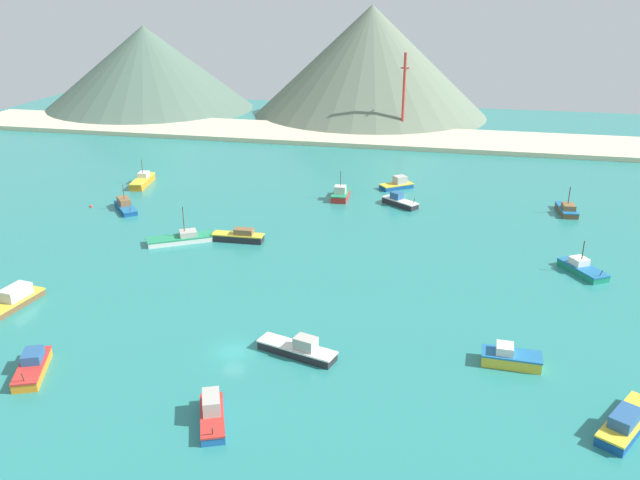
{
  "coord_description": "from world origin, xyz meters",
  "views": [
    {
      "loc": [
        24.31,
        -62.98,
        40.61
      ],
      "look_at": [
        2.91,
        34.6,
        1.02
      ],
      "focal_mm": 36.62,
      "sensor_mm": 36.0,
      "label": 1
    }
  ],
  "objects_px": {
    "fishing_boat_11": "(399,201)",
    "fishing_boat_12": "(125,206)",
    "fishing_boat_1": "(212,413)",
    "fishing_boat_2": "(341,194)",
    "radio_tower": "(404,94)",
    "buoy_0": "(91,206)",
    "fishing_boat_15": "(143,181)",
    "fishing_boat_4": "(567,209)",
    "fishing_boat_5": "(181,238)",
    "fishing_boat_14": "(239,236)",
    "fishing_boat_0": "(12,300)",
    "fishing_boat_13": "(397,184)",
    "fishing_boat_9": "(582,268)",
    "fishing_boat_10": "(510,358)",
    "fishing_boat_7": "(627,422)",
    "fishing_boat_8": "(299,349)",
    "fishing_boat_3": "(32,366)"
  },
  "relations": [
    {
      "from": "fishing_boat_11",
      "to": "fishing_boat_12",
      "type": "xyz_separation_m",
      "value": [
        -51.06,
        -13.72,
        -0.07
      ]
    },
    {
      "from": "fishing_boat_1",
      "to": "fishing_boat_2",
      "type": "relative_size",
      "value": 1.06
    },
    {
      "from": "fishing_boat_1",
      "to": "radio_tower",
      "type": "distance_m",
      "value": 133.97
    },
    {
      "from": "fishing_boat_2",
      "to": "buoy_0",
      "type": "distance_m",
      "value": 48.87
    },
    {
      "from": "fishing_boat_11",
      "to": "fishing_boat_15",
      "type": "xyz_separation_m",
      "value": [
        -55.39,
        2.25,
        0.06
      ]
    },
    {
      "from": "fishing_boat_4",
      "to": "fishing_boat_5",
      "type": "height_order",
      "value": "fishing_boat_5"
    },
    {
      "from": "fishing_boat_1",
      "to": "fishing_boat_12",
      "type": "xyz_separation_m",
      "value": [
        -39.88,
        57.53,
        -0.17
      ]
    },
    {
      "from": "fishing_boat_14",
      "to": "fishing_boat_15",
      "type": "relative_size",
      "value": 0.87
    },
    {
      "from": "fishing_boat_0",
      "to": "fishing_boat_4",
      "type": "xyz_separation_m",
      "value": [
        77.7,
        55.88,
        -0.12
      ]
    },
    {
      "from": "fishing_boat_1",
      "to": "fishing_boat_11",
      "type": "bearing_deg",
      "value": 81.08
    },
    {
      "from": "fishing_boat_11",
      "to": "fishing_boat_13",
      "type": "xyz_separation_m",
      "value": [
        -1.61,
        11.45,
        0.04
      ]
    },
    {
      "from": "fishing_boat_13",
      "to": "fishing_boat_9",
      "type": "bearing_deg",
      "value": -49.69
    },
    {
      "from": "fishing_boat_2",
      "to": "fishing_boat_11",
      "type": "distance_m",
      "value": 12.13
    },
    {
      "from": "fishing_boat_0",
      "to": "fishing_boat_13",
      "type": "xyz_separation_m",
      "value": [
        44.76,
        65.18,
        -0.02
      ]
    },
    {
      "from": "fishing_boat_10",
      "to": "fishing_boat_5",
      "type": "bearing_deg",
      "value": 152.36
    },
    {
      "from": "fishing_boat_7",
      "to": "fishing_boat_13",
      "type": "xyz_separation_m",
      "value": [
        -30.28,
        75.25,
        0.01
      ]
    },
    {
      "from": "fishing_boat_7",
      "to": "fishing_boat_2",
      "type": "bearing_deg",
      "value": 121.82
    },
    {
      "from": "fishing_boat_9",
      "to": "fishing_boat_12",
      "type": "height_order",
      "value": "fishing_boat_12"
    },
    {
      "from": "fishing_boat_0",
      "to": "fishing_boat_11",
      "type": "xyz_separation_m",
      "value": [
        46.37,
        53.72,
        -0.06
      ]
    },
    {
      "from": "fishing_boat_7",
      "to": "fishing_boat_1",
      "type": "bearing_deg",
      "value": -169.41
    },
    {
      "from": "fishing_boat_4",
      "to": "fishing_boat_5",
      "type": "bearing_deg",
      "value": -155.83
    },
    {
      "from": "fishing_boat_8",
      "to": "buoy_0",
      "type": "relative_size",
      "value": 16.51
    },
    {
      "from": "fishing_boat_2",
      "to": "fishing_boat_3",
      "type": "height_order",
      "value": "fishing_boat_2"
    },
    {
      "from": "fishing_boat_1",
      "to": "fishing_boat_12",
      "type": "distance_m",
      "value": 70.0
    },
    {
      "from": "fishing_boat_3",
      "to": "fishing_boat_11",
      "type": "relative_size",
      "value": 1.08
    },
    {
      "from": "fishing_boat_8",
      "to": "fishing_boat_9",
      "type": "distance_m",
      "value": 47.78
    },
    {
      "from": "fishing_boat_0",
      "to": "fishing_boat_8",
      "type": "height_order",
      "value": "fishing_boat_8"
    },
    {
      "from": "fishing_boat_3",
      "to": "fishing_boat_13",
      "type": "xyz_separation_m",
      "value": [
        32.25,
        78.86,
        0.06
      ]
    },
    {
      "from": "fishing_boat_0",
      "to": "fishing_boat_5",
      "type": "bearing_deg",
      "value": 64.63
    },
    {
      "from": "fishing_boat_8",
      "to": "buoy_0",
      "type": "xyz_separation_m",
      "value": [
        -52.53,
        43.72,
        -0.72
      ]
    },
    {
      "from": "fishing_boat_3",
      "to": "fishing_boat_9",
      "type": "bearing_deg",
      "value": 33.06
    },
    {
      "from": "fishing_boat_4",
      "to": "fishing_boat_11",
      "type": "relative_size",
      "value": 1.02
    },
    {
      "from": "fishing_boat_8",
      "to": "fishing_boat_14",
      "type": "relative_size",
      "value": 1.14
    },
    {
      "from": "fishing_boat_11",
      "to": "fishing_boat_13",
      "type": "height_order",
      "value": "fishing_boat_13"
    },
    {
      "from": "fishing_boat_4",
      "to": "fishing_boat_9",
      "type": "height_order",
      "value": "fishing_boat_4"
    },
    {
      "from": "fishing_boat_4",
      "to": "fishing_boat_8",
      "type": "height_order",
      "value": "fishing_boat_4"
    },
    {
      "from": "fishing_boat_8",
      "to": "fishing_boat_14",
      "type": "xyz_separation_m",
      "value": [
        -18.57,
        32.82,
        0.02
      ]
    },
    {
      "from": "fishing_boat_13",
      "to": "fishing_boat_14",
      "type": "xyz_separation_m",
      "value": [
        -22.79,
        -36.05,
        -0.04
      ]
    },
    {
      "from": "fishing_boat_11",
      "to": "radio_tower",
      "type": "xyz_separation_m",
      "value": [
        -5.72,
        62.18,
        10.82
      ]
    },
    {
      "from": "fishing_boat_0",
      "to": "fishing_boat_15",
      "type": "bearing_deg",
      "value": 99.16
    },
    {
      "from": "fishing_boat_0",
      "to": "radio_tower",
      "type": "bearing_deg",
      "value": 70.67
    },
    {
      "from": "fishing_boat_1",
      "to": "fishing_boat_12",
      "type": "relative_size",
      "value": 0.92
    },
    {
      "from": "fishing_boat_8",
      "to": "fishing_boat_14",
      "type": "distance_m",
      "value": 37.71
    },
    {
      "from": "fishing_boat_14",
      "to": "buoy_0",
      "type": "distance_m",
      "value": 35.67
    },
    {
      "from": "fishing_boat_9",
      "to": "fishing_boat_3",
      "type": "bearing_deg",
      "value": -146.94
    },
    {
      "from": "fishing_boat_3",
      "to": "fishing_boat_4",
      "type": "height_order",
      "value": "fishing_boat_4"
    },
    {
      "from": "fishing_boat_2",
      "to": "buoy_0",
      "type": "bearing_deg",
      "value": -161.56
    },
    {
      "from": "fishing_boat_14",
      "to": "fishing_boat_13",
      "type": "bearing_deg",
      "value": 57.69
    },
    {
      "from": "fishing_boat_3",
      "to": "fishing_boat_15",
      "type": "bearing_deg",
      "value": 107.18
    },
    {
      "from": "fishing_boat_10",
      "to": "fishing_boat_4",
      "type": "bearing_deg",
      "value": 76.89
    }
  ]
}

